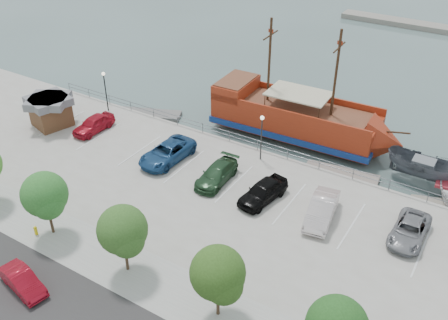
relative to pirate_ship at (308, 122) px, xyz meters
The scene contains 21 objects.
ground 13.61m from the pirate_ship, 96.15° to the right, with size 160.00×160.00×0.00m, color #415451.
sidewalk 23.45m from the pirate_ship, 93.53° to the right, with size 100.00×4.00×0.05m, color #989895.
seawall_railing 5.79m from the pirate_ship, 104.49° to the right, with size 50.00×0.06×1.00m.
pirate_ship is the anchor object (origin of this frame).
patrol_boat 11.34m from the pirate_ship, ahead, with size 2.36×6.27×2.42m, color #4D525A.
dock_west 17.09m from the pirate_ship, 165.75° to the right, with size 7.05×2.02×0.40m, color slate.
dock_mid 6.88m from the pirate_ship, 39.08° to the right, with size 6.40×1.83×0.37m, color gray.
shed 25.08m from the pirate_ship, 151.20° to the right, with size 4.48×4.48×2.97m.
street_sedan 28.90m from the pirate_ship, 103.76° to the right, with size 1.36×3.89×1.28m, color maroon.
fire_hydrant 26.28m from the pirate_ship, 113.02° to the right, with size 0.26×0.26×0.74m.
lamp_post_left 20.72m from the pirate_ship, 160.50° to the right, with size 0.36×0.36×4.28m.
lamp_post_mid 7.30m from the pirate_ship, 101.84° to the right, with size 0.36×0.36×4.28m.
tree_c 25.34m from the pirate_ship, 111.62° to the right, with size 3.30×3.20×5.00m.
tree_d 23.68m from the pirate_ship, 95.59° to the right, with size 3.30×3.20×5.00m.
tree_e 24.03m from the pirate_ship, 78.66° to the right, with size 3.30×3.20×5.00m.
parked_car_a 20.63m from the pirate_ship, 148.24° to the right, with size 1.82×4.51×1.54m, color #AE1323.
parked_car_c 14.05m from the pirate_ship, 126.20° to the right, with size 2.64×5.73×1.59m, color navy.
parked_car_d 12.15m from the pirate_ship, 103.79° to the right, with size 2.00×4.92×1.43m, color #224327.
parked_car_e 12.16m from the pirate_ship, 82.76° to the right, with size 1.90×4.72×1.61m, color black.
parked_car_f 13.40m from the pirate_ship, 61.97° to the right, with size 1.75×5.02×1.65m, color silver.
parked_car_g 16.29m from the pirate_ship, 40.55° to the right, with size 2.24×4.85×1.35m, color gray.
Camera 1 is at (16.84, -26.86, 23.66)m, focal length 40.00 mm.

